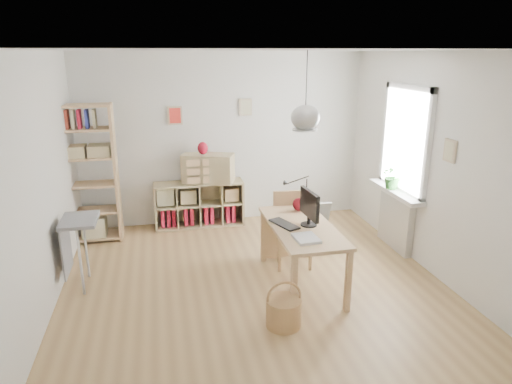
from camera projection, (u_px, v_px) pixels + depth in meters
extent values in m
plane|color=#A68553|center=(253.00, 282.00, 5.55)|extent=(4.50, 4.50, 0.00)
plane|color=white|center=(224.00, 139.00, 7.26)|extent=(4.50, 0.00, 4.50)
plane|color=white|center=(322.00, 260.00, 3.05)|extent=(4.50, 0.00, 4.50)
plane|color=white|center=(40.00, 187.00, 4.70)|extent=(0.00, 4.50, 4.50)
plane|color=white|center=(432.00, 165.00, 5.61)|extent=(0.00, 4.50, 4.50)
plane|color=white|center=(253.00, 50.00, 4.76)|extent=(4.50, 4.50, 0.00)
cylinder|color=black|center=(306.00, 84.00, 4.83)|extent=(0.01, 0.01, 0.68)
ellipsoid|color=silver|center=(305.00, 118.00, 4.93)|extent=(0.32, 0.32, 0.27)
cube|color=white|center=(407.00, 140.00, 6.11)|extent=(0.03, 1.00, 1.30)
cube|color=white|center=(428.00, 148.00, 5.60)|extent=(0.06, 0.08, 1.46)
cube|color=white|center=(386.00, 133.00, 6.61)|extent=(0.06, 0.08, 1.46)
cube|color=white|center=(410.00, 87.00, 5.90)|extent=(0.06, 1.16, 0.08)
cube|color=white|center=(400.00, 189.00, 6.31)|extent=(0.06, 1.16, 0.08)
cube|color=silver|center=(396.00, 221.00, 6.44)|extent=(0.10, 0.80, 0.80)
cube|color=white|center=(395.00, 192.00, 6.30)|extent=(0.22, 1.20, 0.06)
cube|color=tan|center=(302.00, 227.00, 5.31)|extent=(0.70, 1.50, 0.04)
cube|color=tan|center=(294.00, 287.00, 4.70)|extent=(0.06, 0.06, 0.71)
cube|color=tan|center=(263.00, 236.00, 6.01)|extent=(0.06, 0.06, 0.71)
cube|color=tan|center=(348.00, 281.00, 4.83)|extent=(0.06, 0.06, 0.71)
cube|color=tan|center=(306.00, 232.00, 6.13)|extent=(0.06, 0.06, 0.71)
cube|color=tan|center=(200.00, 224.00, 7.36)|extent=(1.40, 0.38, 0.03)
cube|color=tan|center=(198.00, 183.00, 7.16)|extent=(1.40, 0.38, 0.03)
cube|color=tan|center=(155.00, 207.00, 7.12)|extent=(0.03, 0.38, 0.72)
cube|color=tan|center=(241.00, 201.00, 7.40)|extent=(0.03, 0.38, 0.72)
cube|color=tan|center=(198.00, 201.00, 7.43)|extent=(1.40, 0.02, 0.72)
cube|color=maroon|center=(163.00, 216.00, 7.21)|extent=(0.06, 0.26, 0.30)
cube|color=maroon|center=(168.00, 216.00, 7.23)|extent=(0.05, 0.26, 0.30)
cube|color=maroon|center=(174.00, 216.00, 7.24)|extent=(0.05, 0.26, 0.30)
cube|color=maroon|center=(186.00, 215.00, 7.28)|extent=(0.05, 0.26, 0.30)
cube|color=maroon|center=(191.00, 214.00, 7.30)|extent=(0.05, 0.26, 0.30)
cube|color=maroon|center=(206.00, 213.00, 7.35)|extent=(0.06, 0.26, 0.30)
cube|color=maroon|center=(211.00, 213.00, 7.37)|extent=(0.06, 0.26, 0.30)
cube|color=maroon|center=(227.00, 212.00, 7.42)|extent=(0.06, 0.26, 0.30)
cube|color=maroon|center=(233.00, 211.00, 7.44)|extent=(0.05, 0.26, 0.30)
cube|color=tan|center=(60.00, 176.00, 6.45)|extent=(0.04, 0.38, 2.00)
cube|color=tan|center=(116.00, 173.00, 6.60)|extent=(0.04, 0.38, 2.00)
cube|color=tan|center=(96.00, 236.00, 6.81)|extent=(0.76, 0.38, 0.03)
cube|color=tan|center=(93.00, 211.00, 6.69)|extent=(0.76, 0.38, 0.03)
cube|color=tan|center=(90.00, 185.00, 6.57)|extent=(0.76, 0.38, 0.03)
cube|color=tan|center=(87.00, 157.00, 6.45)|extent=(0.76, 0.38, 0.03)
cube|color=tan|center=(84.00, 129.00, 6.33)|extent=(0.76, 0.38, 0.03)
cube|color=tan|center=(81.00, 105.00, 6.24)|extent=(0.76, 0.38, 0.03)
cube|color=navy|center=(61.00, 120.00, 6.24)|extent=(0.04, 0.18, 0.26)
cube|color=maroon|center=(67.00, 119.00, 6.25)|extent=(0.04, 0.18, 0.26)
cube|color=beige|center=(73.00, 119.00, 6.27)|extent=(0.04, 0.18, 0.26)
cube|color=maroon|center=(79.00, 119.00, 6.28)|extent=(0.04, 0.18, 0.26)
cube|color=navy|center=(87.00, 119.00, 6.30)|extent=(0.04, 0.18, 0.26)
cube|color=beige|center=(95.00, 119.00, 6.32)|extent=(0.04, 0.18, 0.26)
cube|color=gray|center=(79.00, 220.00, 5.23)|extent=(0.40, 0.55, 0.04)
cylinder|color=silver|center=(81.00, 262.00, 5.15)|extent=(0.03, 0.03, 0.82)
cylinder|color=silver|center=(86.00, 246.00, 5.56)|extent=(0.03, 0.03, 0.82)
cube|color=gray|center=(66.00, 248.00, 5.29)|extent=(0.02, 0.50, 0.62)
cube|color=gray|center=(293.00, 229.00, 5.88)|extent=(0.51, 0.51, 0.07)
cube|color=tan|center=(280.00, 255.00, 5.75)|extent=(0.04, 0.04, 0.46)
cube|color=tan|center=(275.00, 242.00, 6.13)|extent=(0.04, 0.04, 0.46)
cube|color=tan|center=(310.00, 253.00, 5.79)|extent=(0.04, 0.04, 0.46)
cube|color=tan|center=(304.00, 241.00, 6.17)|extent=(0.04, 0.04, 0.46)
cube|color=tan|center=(290.00, 206.00, 6.01)|extent=(0.46, 0.09, 0.42)
cylinder|color=#A4784A|center=(284.00, 312.00, 4.63)|extent=(0.36, 0.36, 0.30)
torus|color=#A4784A|center=(284.00, 298.00, 4.58)|extent=(0.36, 0.03, 0.36)
cube|color=beige|center=(315.00, 248.00, 6.48)|extent=(0.61, 0.46, 0.02)
cube|color=beige|center=(296.00, 240.00, 6.41)|extent=(0.07, 0.39, 0.29)
cube|color=beige|center=(334.00, 239.00, 6.46)|extent=(0.07, 0.39, 0.29)
cube|color=beige|center=(318.00, 245.00, 6.26)|extent=(0.56, 0.09, 0.29)
cube|color=beige|center=(313.00, 234.00, 6.61)|extent=(0.56, 0.09, 0.29)
cube|color=beige|center=(311.00, 213.00, 6.69)|extent=(0.58, 0.25, 0.36)
sphere|color=yellow|center=(307.00, 237.00, 6.35)|extent=(0.13, 0.13, 0.13)
sphere|color=blue|center=(322.00, 233.00, 6.47)|extent=(0.13, 0.13, 0.13)
sphere|color=#AF5415|center=(314.00, 236.00, 6.40)|extent=(0.13, 0.13, 0.13)
sphere|color=#308432|center=(328.00, 237.00, 6.36)|extent=(0.13, 0.13, 0.13)
cylinder|color=black|center=(309.00, 225.00, 5.30)|extent=(0.19, 0.19, 0.02)
cylinder|color=black|center=(309.00, 220.00, 5.29)|extent=(0.04, 0.04, 0.09)
cube|color=black|center=(309.00, 204.00, 5.23)|extent=(0.08, 0.48, 0.31)
cube|color=black|center=(284.00, 224.00, 5.31)|extent=(0.30, 0.45, 0.02)
cylinder|color=black|center=(306.00, 204.00, 5.98)|extent=(0.05, 0.05, 0.03)
cylinder|color=black|center=(306.00, 192.00, 5.93)|extent=(0.01, 0.01, 0.35)
cone|color=black|center=(287.00, 183.00, 5.75)|extent=(0.09, 0.06, 0.08)
sphere|color=#530B13|center=(299.00, 204.00, 5.77)|extent=(0.17, 0.17, 0.17)
cube|color=white|center=(306.00, 238.00, 4.89)|extent=(0.26, 0.32, 0.03)
cube|color=tan|center=(208.00, 168.00, 7.12)|extent=(0.86, 0.62, 0.45)
ellipsoid|color=maroon|center=(203.00, 148.00, 7.01)|extent=(0.16, 0.16, 0.19)
imported|color=#245D23|center=(393.00, 176.00, 6.29)|extent=(0.37, 0.34, 0.36)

